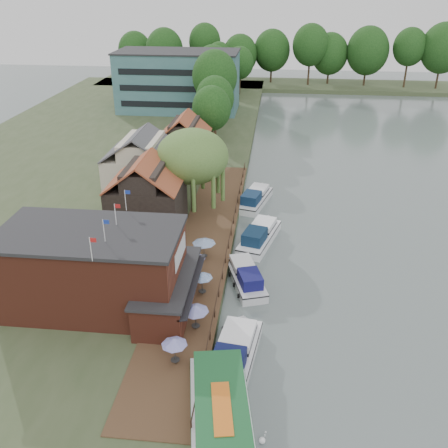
{
  "coord_description": "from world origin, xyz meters",
  "views": [
    {
      "loc": [
        -0.78,
        -36.29,
        27.38
      ],
      "look_at": [
        -6.0,
        12.0,
        3.0
      ],
      "focal_mm": 40.0,
      "sensor_mm": 36.0,
      "label": 1
    }
  ],
  "objects_px": {
    "cottage_b": "(143,163)",
    "cottage_c": "(185,144)",
    "cruiser_1": "(246,274)",
    "hotel_block": "(178,81)",
    "umbrella_3": "(202,284)",
    "cruiser_0": "(233,354)",
    "umbrella_4": "(195,264)",
    "cruiser_3": "(255,196)",
    "umbrella_0": "(175,351)",
    "cruiser_2": "(259,233)",
    "cottage_a": "(146,194)",
    "umbrella_5": "(204,249)",
    "pub": "(115,270)",
    "willow": "(193,172)",
    "swan": "(262,440)",
    "umbrella_2": "(183,293)",
    "umbrella_1": "(196,317)",
    "tour_boat": "(223,435)"
  },
  "relations": [
    {
      "from": "cruiser_1",
      "to": "umbrella_2",
      "type": "bearing_deg",
      "value": -150.34
    },
    {
      "from": "umbrella_1",
      "to": "cruiser_3",
      "type": "xyz_separation_m",
      "value": [
        3.45,
        27.99,
        -1.16
      ]
    },
    {
      "from": "cruiser_0",
      "to": "cruiser_1",
      "type": "relative_size",
      "value": 1.17
    },
    {
      "from": "umbrella_1",
      "to": "cruiser_2",
      "type": "relative_size",
      "value": 0.24
    },
    {
      "from": "umbrella_5",
      "to": "umbrella_4",
      "type": "bearing_deg",
      "value": -98.03
    },
    {
      "from": "umbrella_3",
      "to": "swan",
      "type": "bearing_deg",
      "value": -67.47
    },
    {
      "from": "umbrella_4",
      "to": "cruiser_3",
      "type": "distance_m",
      "value": 20.29
    },
    {
      "from": "cruiser_0",
      "to": "cruiser_3",
      "type": "distance_m",
      "value": 30.84
    },
    {
      "from": "cottage_c",
      "to": "cruiser_2",
      "type": "xyz_separation_m",
      "value": [
        11.85,
        -19.33,
        -4.06
      ]
    },
    {
      "from": "umbrella_3",
      "to": "cruiser_0",
      "type": "height_order",
      "value": "umbrella_3"
    },
    {
      "from": "hotel_block",
      "to": "cruiser_2",
      "type": "xyz_separation_m",
      "value": [
        19.85,
        -56.33,
        -5.96
      ]
    },
    {
      "from": "cruiser_0",
      "to": "cruiser_1",
      "type": "height_order",
      "value": "cruiser_0"
    },
    {
      "from": "umbrella_0",
      "to": "umbrella_3",
      "type": "xyz_separation_m",
      "value": [
        0.7,
        9.19,
        0.0
      ]
    },
    {
      "from": "hotel_block",
      "to": "tour_boat",
      "type": "distance_m",
      "value": 86.73
    },
    {
      "from": "cruiser_2",
      "to": "umbrella_2",
      "type": "bearing_deg",
      "value": -98.34
    },
    {
      "from": "willow",
      "to": "swan",
      "type": "distance_m",
      "value": 34.42
    },
    {
      "from": "umbrella_0",
      "to": "cruiser_3",
      "type": "relative_size",
      "value": 0.25
    },
    {
      "from": "umbrella_5",
      "to": "swan",
      "type": "xyz_separation_m",
      "value": [
        6.84,
        -21.07,
        -2.07
      ]
    },
    {
      "from": "pub",
      "to": "umbrella_5",
      "type": "height_order",
      "value": "pub"
    },
    {
      "from": "willow",
      "to": "umbrella_4",
      "type": "bearing_deg",
      "value": -80.27
    },
    {
      "from": "cottage_b",
      "to": "cruiser_3",
      "type": "distance_m",
      "value": 15.37
    },
    {
      "from": "umbrella_0",
      "to": "cruiser_1",
      "type": "bearing_deg",
      "value": 71.41
    },
    {
      "from": "cottage_b",
      "to": "cruiser_3",
      "type": "height_order",
      "value": "cottage_b"
    },
    {
      "from": "hotel_block",
      "to": "swan",
      "type": "relative_size",
      "value": 57.73
    },
    {
      "from": "cottage_c",
      "to": "umbrella_1",
      "type": "xyz_separation_m",
      "value": [
        7.36,
        -36.78,
        -2.96
      ]
    },
    {
      "from": "cottage_a",
      "to": "pub",
      "type": "bearing_deg",
      "value": -86.19
    },
    {
      "from": "cruiser_1",
      "to": "hotel_block",
      "type": "bearing_deg",
      "value": 88.03
    },
    {
      "from": "umbrella_2",
      "to": "umbrella_4",
      "type": "xyz_separation_m",
      "value": [
        0.23,
        5.05,
        0.0
      ]
    },
    {
      "from": "hotel_block",
      "to": "umbrella_4",
      "type": "bearing_deg",
      "value": -77.94
    },
    {
      "from": "umbrella_5",
      "to": "cruiser_2",
      "type": "relative_size",
      "value": 0.24
    },
    {
      "from": "willow",
      "to": "umbrella_1",
      "type": "bearing_deg",
      "value": -80.37
    },
    {
      "from": "cottage_b",
      "to": "cottage_c",
      "type": "relative_size",
      "value": 1.13
    },
    {
      "from": "cruiser_1",
      "to": "cruiser_3",
      "type": "height_order",
      "value": "cruiser_3"
    },
    {
      "from": "hotel_block",
      "to": "cottage_b",
      "type": "xyz_separation_m",
      "value": [
        4.0,
        -46.0,
        -1.9
      ]
    },
    {
      "from": "umbrella_1",
      "to": "swan",
      "type": "bearing_deg",
      "value": -58.65
    },
    {
      "from": "umbrella_2",
      "to": "umbrella_3",
      "type": "xyz_separation_m",
      "value": [
        1.42,
        1.73,
        0.0
      ]
    },
    {
      "from": "umbrella_4",
      "to": "cottage_c",
      "type": "bearing_deg",
      "value": 101.87
    },
    {
      "from": "cottage_b",
      "to": "cottage_c",
      "type": "height_order",
      "value": "same"
    },
    {
      "from": "willow",
      "to": "cottage_c",
      "type": "bearing_deg",
      "value": 104.04
    },
    {
      "from": "pub",
      "to": "cottage_b",
      "type": "distance_m",
      "value": 25.33
    },
    {
      "from": "umbrella_0",
      "to": "umbrella_4",
      "type": "relative_size",
      "value": 1.0
    },
    {
      "from": "cottage_a",
      "to": "umbrella_5",
      "type": "relative_size",
      "value": 3.57
    },
    {
      "from": "cottage_b",
      "to": "cruiser_2",
      "type": "distance_m",
      "value": 19.35
    },
    {
      "from": "cottage_b",
      "to": "cottage_c",
      "type": "bearing_deg",
      "value": 66.04
    },
    {
      "from": "cottage_b",
      "to": "umbrella_0",
      "type": "height_order",
      "value": "cottage_b"
    },
    {
      "from": "umbrella_4",
      "to": "cruiser_1",
      "type": "distance_m",
      "value": 5.09
    },
    {
      "from": "umbrella_2",
      "to": "cruiser_0",
      "type": "xyz_separation_m",
      "value": [
        4.96,
        -6.11,
        -1.0
      ]
    },
    {
      "from": "cruiser_2",
      "to": "swan",
      "type": "xyz_separation_m",
      "value": [
        1.41,
        -27.12,
        -0.97
      ]
    },
    {
      "from": "cruiser_0",
      "to": "tour_boat",
      "type": "distance_m",
      "value": 7.87
    },
    {
      "from": "cottage_b",
      "to": "cruiser_1",
      "type": "relative_size",
      "value": 1.07
    }
  ]
}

